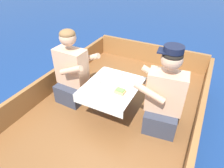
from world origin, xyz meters
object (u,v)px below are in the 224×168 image
Objects in this scene: person_starboard at (164,97)px; coffee_cup_port at (132,79)px; coffee_cup_starboard at (89,92)px; tin_can at (120,74)px; sandwich at (120,91)px; person_port at (73,73)px.

person_starboard reaches higher than coffee_cup_port.
person_starboard is 10.15× the size of coffee_cup_starboard.
sandwich is at bearing -64.75° from tin_can.
person_starboard is 15.25× the size of tin_can.
sandwich is at bearing 13.87° from person_starboard.
coffee_cup_port is at bearing -23.32° from person_starboard.
person_port is 0.77m from sandwich.
person_port is 14.88× the size of tin_can.
coffee_cup_port is 1.44× the size of tin_can.
person_port is 0.98× the size of person_starboard.
person_starboard is at bearing 24.12° from coffee_cup_starboard.
coffee_cup_starboard is 1.50× the size of tin_can.
person_starboard reaches higher than coffee_cup_starboard.
coffee_cup_port is at bearing 55.71° from coffee_cup_starboard.
person_starboard reaches higher than sandwich.
person_port is 0.55m from coffee_cup_starboard.
person_starboard is 10.62× the size of coffee_cup_port.
coffee_cup_port reaches higher than tin_can.
coffee_cup_port is (0.77, 0.16, 0.06)m from person_port.
person_starboard is 0.49m from sandwich.
person_starboard is at bearing 3.73° from person_port.
tin_can is (-0.16, 0.33, -0.00)m from sandwich.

